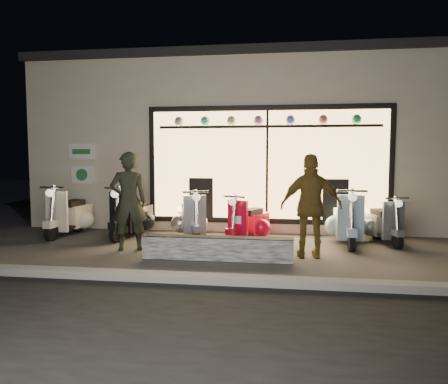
# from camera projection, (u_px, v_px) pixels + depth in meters

# --- Properties ---
(ground) EXTENTS (40.00, 40.00, 0.00)m
(ground) POSITION_uv_depth(u_px,v_px,m) (218.00, 251.00, 8.07)
(ground) COLOR #383533
(ground) RESTS_ON ground
(kerb) EXTENTS (40.00, 0.25, 0.12)m
(kerb) POSITION_uv_depth(u_px,v_px,m) (195.00, 278.00, 6.10)
(kerb) COLOR slate
(kerb) RESTS_ON ground
(shop_building) EXTENTS (10.20, 6.23, 4.20)m
(shop_building) POSITION_uv_depth(u_px,v_px,m) (245.00, 143.00, 12.80)
(shop_building) COLOR beige
(shop_building) RESTS_ON ground
(graffiti_barrier) EXTENTS (2.55, 0.28, 0.40)m
(graffiti_barrier) POSITION_uv_depth(u_px,v_px,m) (218.00, 248.00, 7.40)
(graffiti_barrier) COLOR black
(graffiti_barrier) RESTS_ON ground
(scooter_silver) EXTENTS (0.81, 1.42, 1.03)m
(scooter_silver) POSITION_uv_depth(u_px,v_px,m) (190.00, 219.00, 9.26)
(scooter_silver) COLOR black
(scooter_silver) RESTS_ON ground
(scooter_red) EXTENTS (0.79, 1.30, 0.96)m
(scooter_red) POSITION_uv_depth(u_px,v_px,m) (250.00, 223.00, 8.93)
(scooter_red) COLOR black
(scooter_red) RESTS_ON ground
(scooter_black) EXTENTS (0.61, 1.51, 1.07)m
(scooter_black) POSITION_uv_depth(u_px,v_px,m) (134.00, 216.00, 9.59)
(scooter_black) COLOR black
(scooter_black) RESTS_ON ground
(scooter_cream) EXTENTS (0.53, 1.51, 1.08)m
(scooter_cream) POSITION_uv_depth(u_px,v_px,m) (72.00, 215.00, 9.73)
(scooter_cream) COLOR black
(scooter_cream) RESTS_ON ground
(scooter_blue) EXTENTS (0.49, 1.51, 1.09)m
(scooter_blue) POSITION_uv_depth(u_px,v_px,m) (347.00, 221.00, 8.80)
(scooter_blue) COLOR black
(scooter_blue) RESTS_ON ground
(scooter_grey) EXTENTS (0.61, 1.31, 0.93)m
(scooter_grey) POSITION_uv_depth(u_px,v_px,m) (382.00, 224.00, 8.92)
(scooter_grey) COLOR black
(scooter_grey) RESTS_ON ground
(man) EXTENTS (0.78, 0.65, 1.84)m
(man) POSITION_uv_depth(u_px,v_px,m) (129.00, 201.00, 8.09)
(man) COLOR black
(man) RESTS_ON ground
(woman) EXTENTS (1.09, 0.54, 1.80)m
(woman) POSITION_uv_depth(u_px,v_px,m) (311.00, 206.00, 7.49)
(woman) COLOR brown
(woman) RESTS_ON ground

